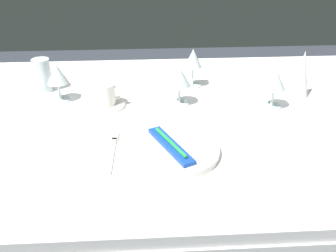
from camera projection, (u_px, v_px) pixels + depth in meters
dining_table at (176, 137)px, 1.35m from camera, size 1.80×1.11×0.74m
dinner_plate at (171, 150)px, 1.11m from camera, size 0.27×0.27×0.02m
toothbrush_package at (171, 145)px, 1.10m from camera, size 0.12×0.21×0.02m
fork_outer at (113, 150)px, 1.12m from camera, size 0.03×0.21×0.00m
dinner_knife at (228, 146)px, 1.14m from camera, size 0.02×0.21×0.00m
spoon_soup at (235, 141)px, 1.17m from camera, size 0.03×0.22×0.01m
saucer_left at (105, 105)px, 1.37m from camera, size 0.14×0.14×0.01m
coffee_cup_left at (104, 94)px, 1.35m from camera, size 0.10×0.08×0.07m
wine_glass_centre at (180, 79)px, 1.34m from camera, size 0.08×0.08×0.13m
wine_glass_left at (193, 61)px, 1.48m from camera, size 0.07×0.07×0.15m
wine_glass_right at (57, 76)px, 1.37m from camera, size 0.07×0.07×0.14m
wine_glass_far at (275, 81)px, 1.32m from camera, size 0.07×0.07×0.14m
drink_tumbler at (43, 77)px, 1.46m from camera, size 0.06×0.06×0.12m
napkin_folded at (302, 74)px, 1.41m from camera, size 0.07×0.07×0.17m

